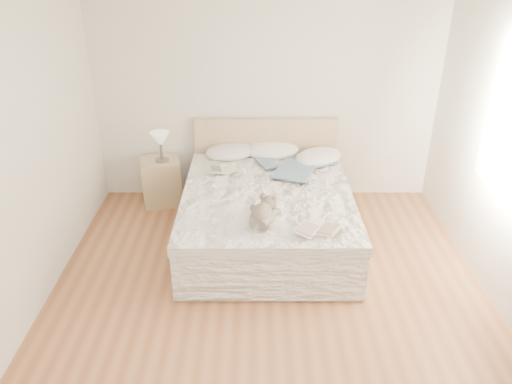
{
  "coord_description": "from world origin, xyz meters",
  "views": [
    {
      "loc": [
        -0.12,
        -3.41,
        2.9
      ],
      "look_at": [
        -0.12,
        1.05,
        0.62
      ],
      "focal_mm": 35.0,
      "sensor_mm": 36.0,
      "label": 1
    }
  ],
  "objects_px": {
    "bed": "(267,212)",
    "teddy_bear": "(262,220)",
    "nightstand": "(162,181)",
    "photo_book": "(222,170)",
    "childrens_book": "(318,230)",
    "table_lamp": "(160,141)"
  },
  "relations": [
    {
      "from": "childrens_book",
      "to": "teddy_bear",
      "type": "height_order",
      "value": "teddy_bear"
    },
    {
      "from": "table_lamp",
      "to": "photo_book",
      "type": "xyz_separation_m",
      "value": [
        0.74,
        -0.41,
        -0.18
      ]
    },
    {
      "from": "bed",
      "to": "childrens_book",
      "type": "xyz_separation_m",
      "value": [
        0.42,
        -0.89,
        0.32
      ]
    },
    {
      "from": "bed",
      "to": "teddy_bear",
      "type": "relative_size",
      "value": 6.04
    },
    {
      "from": "bed",
      "to": "childrens_book",
      "type": "height_order",
      "value": "bed"
    },
    {
      "from": "nightstand",
      "to": "teddy_bear",
      "type": "xyz_separation_m",
      "value": [
        1.19,
        -1.55,
        0.37
      ]
    },
    {
      "from": "teddy_bear",
      "to": "nightstand",
      "type": "bearing_deg",
      "value": 143.22
    },
    {
      "from": "childrens_book",
      "to": "table_lamp",
      "type": "bearing_deg",
      "value": 165.78
    },
    {
      "from": "photo_book",
      "to": "childrens_book",
      "type": "distance_m",
      "value": 1.55
    },
    {
      "from": "table_lamp",
      "to": "teddy_bear",
      "type": "height_order",
      "value": "table_lamp"
    },
    {
      "from": "childrens_book",
      "to": "photo_book",
      "type": "bearing_deg",
      "value": 157.13
    },
    {
      "from": "table_lamp",
      "to": "teddy_bear",
      "type": "relative_size",
      "value": 1.0
    },
    {
      "from": "teddy_bear",
      "to": "table_lamp",
      "type": "bearing_deg",
      "value": 142.82
    },
    {
      "from": "childrens_book",
      "to": "teddy_bear",
      "type": "distance_m",
      "value": 0.51
    },
    {
      "from": "table_lamp",
      "to": "photo_book",
      "type": "distance_m",
      "value": 0.86
    },
    {
      "from": "bed",
      "to": "photo_book",
      "type": "distance_m",
      "value": 0.69
    },
    {
      "from": "bed",
      "to": "nightstand",
      "type": "height_order",
      "value": "bed"
    },
    {
      "from": "table_lamp",
      "to": "childrens_book",
      "type": "xyz_separation_m",
      "value": [
        1.65,
        -1.67,
        -0.18
      ]
    },
    {
      "from": "bed",
      "to": "nightstand",
      "type": "bearing_deg",
      "value": 147.35
    },
    {
      "from": "table_lamp",
      "to": "teddy_bear",
      "type": "distance_m",
      "value": 1.92
    },
    {
      "from": "photo_book",
      "to": "nightstand",
      "type": "bearing_deg",
      "value": 139.31
    },
    {
      "from": "nightstand",
      "to": "photo_book",
      "type": "height_order",
      "value": "photo_book"
    }
  ]
}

